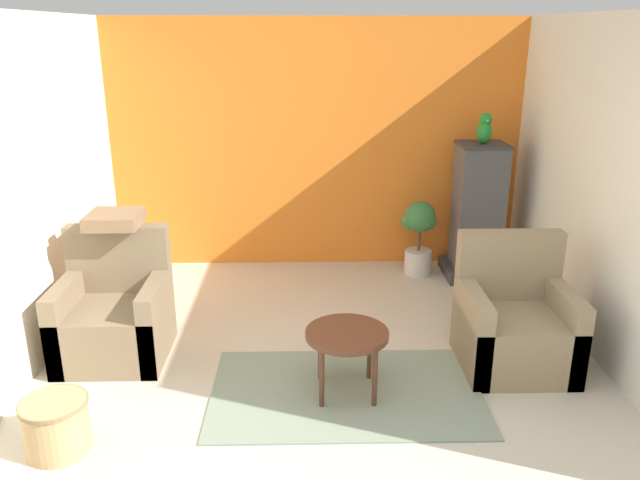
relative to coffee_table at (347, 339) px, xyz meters
name	(u,v)px	position (x,y,z in m)	size (l,w,h in m)	color
wall_back_accent	(316,146)	(-0.16, 2.59, 0.84)	(4.27, 0.06, 2.50)	orange
wall_left	(30,193)	(-2.27, 0.70, 0.84)	(0.06, 3.72, 2.50)	silver
wall_right	(604,190)	(1.94, 0.70, 0.84)	(0.06, 3.72, 2.50)	silver
area_rug	(346,392)	(0.00, 0.00, -0.41)	(1.85, 1.14, 0.01)	gray
coffee_table	(347,339)	(0.00, 0.00, 0.00)	(0.56, 0.56, 0.47)	#512D1E
armchair_left	(115,318)	(-1.72, 0.58, -0.11)	(0.78, 0.72, 0.96)	#7A664C
armchair_right	(514,326)	(1.26, 0.37, -0.11)	(0.78, 0.72, 0.96)	#8E7A5B
birdcage	(477,215)	(1.43, 2.15, 0.22)	(0.59, 0.59, 1.35)	#353539
parrot	(484,129)	(1.43, 2.15, 1.07)	(0.14, 0.25, 0.30)	#1E842D
potted_plant	(419,232)	(0.87, 2.20, 0.03)	(0.34, 0.31, 0.76)	beige
wicker_basket	(56,424)	(-1.74, -0.58, -0.24)	(0.39, 0.39, 0.33)	tan
throw_pillow	(115,219)	(-1.72, 0.83, 0.60)	(0.39, 0.39, 0.10)	#846647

